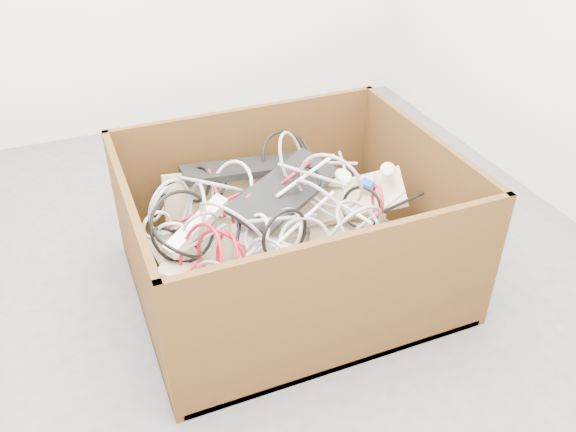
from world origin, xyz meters
name	(u,v)px	position (x,y,z in m)	size (l,w,h in m)	color
ground	(239,282)	(0.00, 0.00, 0.00)	(3.00, 3.00, 0.00)	#504F52
cardboard_box	(286,255)	(0.16, -0.08, 0.14)	(1.11, 0.93, 0.55)	#3F220F
keyboard_pile	(290,220)	(0.19, -0.05, 0.28)	(1.06, 0.76, 0.35)	tan
mice_scatter	(306,205)	(0.23, -0.09, 0.36)	(0.78, 0.55, 0.23)	beige
power_strip_left	(197,226)	(-0.16, -0.11, 0.38)	(0.27, 0.05, 0.04)	white
power_strip_right	(276,248)	(0.05, -0.27, 0.33)	(0.27, 0.05, 0.04)	white
vga_plug	(367,184)	(0.49, -0.07, 0.37)	(0.04, 0.04, 0.02)	blue
cable_tangle	(254,215)	(0.03, -0.13, 0.39)	(0.98, 0.77, 0.44)	gray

